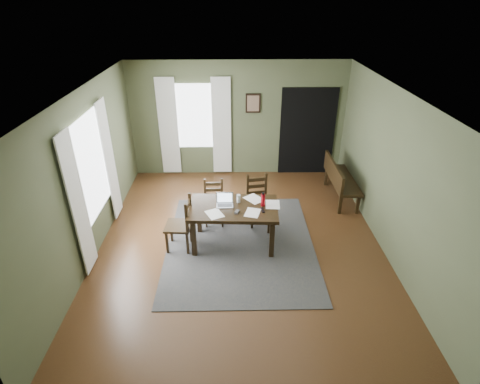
{
  "coord_description": "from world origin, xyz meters",
  "views": [
    {
      "loc": [
        -0.11,
        -5.48,
        4.05
      ],
      "look_at": [
        0.0,
        0.3,
        0.9
      ],
      "focal_mm": 28.0,
      "sensor_mm": 36.0,
      "label": 1
    }
  ],
  "objects_px": {
    "laptop": "(225,202)",
    "chair_end": "(181,224)",
    "chair_back_left": "(214,203)",
    "dining_table": "(233,211)",
    "bench": "(339,178)",
    "chair_back_right": "(258,200)",
    "water_bottle": "(263,200)"
  },
  "relations": [
    {
      "from": "laptop",
      "to": "water_bottle",
      "type": "height_order",
      "value": "water_bottle"
    },
    {
      "from": "chair_back_right",
      "to": "laptop",
      "type": "relative_size",
      "value": 3.26
    },
    {
      "from": "laptop",
      "to": "chair_end",
      "type": "bearing_deg",
      "value": -166.75
    },
    {
      "from": "dining_table",
      "to": "chair_back_right",
      "type": "relative_size",
      "value": 1.63
    },
    {
      "from": "dining_table",
      "to": "laptop",
      "type": "bearing_deg",
      "value": 153.69
    },
    {
      "from": "chair_end",
      "to": "laptop",
      "type": "xyz_separation_m",
      "value": [
        0.75,
        0.19,
        0.33
      ]
    },
    {
      "from": "chair_back_left",
      "to": "dining_table",
      "type": "bearing_deg",
      "value": -65.26
    },
    {
      "from": "dining_table",
      "to": "bench",
      "type": "distance_m",
      "value": 2.79
    },
    {
      "from": "chair_back_left",
      "to": "water_bottle",
      "type": "bearing_deg",
      "value": -40.93
    },
    {
      "from": "chair_back_left",
      "to": "chair_back_right",
      "type": "height_order",
      "value": "chair_back_right"
    },
    {
      "from": "chair_back_right",
      "to": "bench",
      "type": "relative_size",
      "value": 0.65
    },
    {
      "from": "bench",
      "to": "laptop",
      "type": "bearing_deg",
      "value": 122.57
    },
    {
      "from": "chair_back_right",
      "to": "laptop",
      "type": "height_order",
      "value": "chair_back_right"
    },
    {
      "from": "bench",
      "to": "chair_back_right",
      "type": "bearing_deg",
      "value": 116.59
    },
    {
      "from": "dining_table",
      "to": "chair_end",
      "type": "height_order",
      "value": "chair_end"
    },
    {
      "from": "chair_end",
      "to": "bench",
      "type": "relative_size",
      "value": 0.67
    },
    {
      "from": "dining_table",
      "to": "bench",
      "type": "xyz_separation_m",
      "value": [
        2.26,
        1.62,
        -0.18
      ]
    },
    {
      "from": "chair_end",
      "to": "laptop",
      "type": "relative_size",
      "value": 3.38
    },
    {
      "from": "bench",
      "to": "dining_table",
      "type": "bearing_deg",
      "value": 125.65
    },
    {
      "from": "chair_back_left",
      "to": "water_bottle",
      "type": "distance_m",
      "value": 1.21
    },
    {
      "from": "chair_end",
      "to": "chair_back_right",
      "type": "relative_size",
      "value": 1.04
    },
    {
      "from": "dining_table",
      "to": "chair_end",
      "type": "xyz_separation_m",
      "value": [
        -0.9,
        -0.11,
        -0.19
      ]
    },
    {
      "from": "laptop",
      "to": "water_bottle",
      "type": "bearing_deg",
      "value": -5.28
    },
    {
      "from": "chair_end",
      "to": "chair_back_left",
      "type": "xyz_separation_m",
      "value": [
        0.52,
        0.83,
        -0.06
      ]
    },
    {
      "from": "bench",
      "to": "laptop",
      "type": "height_order",
      "value": "laptop"
    },
    {
      "from": "dining_table",
      "to": "laptop",
      "type": "relative_size",
      "value": 5.29
    },
    {
      "from": "chair_back_right",
      "to": "laptop",
      "type": "bearing_deg",
      "value": -144.33
    },
    {
      "from": "laptop",
      "to": "bench",
      "type": "bearing_deg",
      "value": 31.78
    },
    {
      "from": "chair_end",
      "to": "chair_back_right",
      "type": "bearing_deg",
      "value": 125.06
    },
    {
      "from": "dining_table",
      "to": "laptop",
      "type": "xyz_separation_m",
      "value": [
        -0.15,
        0.08,
        0.15
      ]
    },
    {
      "from": "dining_table",
      "to": "chair_back_left",
      "type": "distance_m",
      "value": 0.86
    },
    {
      "from": "chair_back_left",
      "to": "chair_back_right",
      "type": "relative_size",
      "value": 0.91
    }
  ]
}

